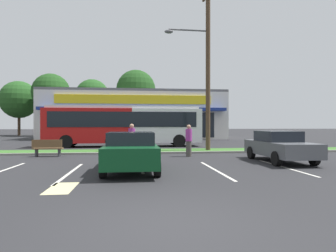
# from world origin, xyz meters

# --- Properties ---
(ground_plane) EXTENTS (240.00, 240.00, 0.00)m
(ground_plane) POSITION_xyz_m (0.00, 0.00, 0.00)
(ground_plane) COLOR #262628
(grass_median) EXTENTS (56.00, 2.20, 0.12)m
(grass_median) POSITION_xyz_m (0.00, 14.00, 0.06)
(grass_median) COLOR #386B28
(grass_median) RESTS_ON ground_plane
(curb_lip) EXTENTS (56.00, 0.24, 0.12)m
(curb_lip) POSITION_xyz_m (0.00, 12.78, 0.06)
(curb_lip) COLOR gray
(curb_lip) RESTS_ON ground_plane
(parking_stripe_0) EXTENTS (0.12, 4.80, 0.01)m
(parking_stripe_0) POSITION_xyz_m (-5.62, 6.63, 0.00)
(parking_stripe_0) COLOR silver
(parking_stripe_0) RESTS_ON ground_plane
(parking_stripe_1) EXTENTS (0.12, 4.80, 0.01)m
(parking_stripe_1) POSITION_xyz_m (-2.93, 6.00, 0.00)
(parking_stripe_1) COLOR silver
(parking_stripe_1) RESTS_ON ground_plane
(parking_stripe_2) EXTENTS (0.12, 4.80, 0.01)m
(parking_stripe_2) POSITION_xyz_m (-0.27, 7.83, 0.00)
(parking_stripe_2) COLOR silver
(parking_stripe_2) RESTS_ON ground_plane
(parking_stripe_3) EXTENTS (0.12, 4.80, 0.01)m
(parking_stripe_3) POSITION_xyz_m (2.57, 6.04, 0.00)
(parking_stripe_3) COLOR silver
(parking_stripe_3) RESTS_ON ground_plane
(parking_stripe_4) EXTENTS (0.12, 4.80, 0.01)m
(parking_stripe_4) POSITION_xyz_m (5.61, 6.44, 0.00)
(parking_stripe_4) COLOR silver
(parking_stripe_4) RESTS_ON ground_plane
(lot_arrow) EXTENTS (0.70, 1.60, 0.01)m
(lot_arrow) POSITION_xyz_m (-2.60, 3.30, 0.00)
(lot_arrow) COLOR beige
(lot_arrow) RESTS_ON ground_plane
(storefront_building) EXTENTS (22.91, 12.17, 6.11)m
(storefront_building) POSITION_xyz_m (-0.55, 35.42, 3.06)
(storefront_building) COLOR silver
(storefront_building) RESTS_ON ground_plane
(tree_far_left) EXTENTS (6.14, 6.14, 9.00)m
(tree_far_left) POSITION_xyz_m (-19.56, 46.36, 5.92)
(tree_far_left) COLOR #473323
(tree_far_left) RESTS_ON ground_plane
(tree_left) EXTENTS (5.87, 5.87, 9.81)m
(tree_left) POSITION_xyz_m (-13.61, 43.21, 6.85)
(tree_left) COLOR #473323
(tree_left) RESTS_ON ground_plane
(tree_mid_left) EXTENTS (5.63, 5.63, 9.51)m
(tree_mid_left) POSITION_xyz_m (-7.70, 46.40, 6.68)
(tree_mid_left) COLOR #473323
(tree_mid_left) RESTS_ON ground_plane
(tree_mid) EXTENTS (6.37, 6.37, 10.71)m
(tree_mid) POSITION_xyz_m (-0.32, 43.55, 7.51)
(tree_mid) COLOR #473323
(tree_mid) RESTS_ON ground_plane
(utility_pole) EXTENTS (3.03, 2.40, 10.98)m
(utility_pole) POSITION_xyz_m (4.09, 13.80, 5.85)
(utility_pole) COLOR #4C3826
(utility_pole) RESTS_ON ground_plane
(city_bus) EXTENTS (12.43, 2.80, 3.25)m
(city_bus) POSITION_xyz_m (-1.38, 19.09, 1.77)
(city_bus) COLOR #B71414
(city_bus) RESTS_ON ground_plane
(bus_stop_bench) EXTENTS (1.60, 0.45, 0.95)m
(bus_stop_bench) POSITION_xyz_m (-5.35, 11.81, 0.50)
(bus_stop_bench) COLOR brown
(bus_stop_bench) RESTS_ON ground_plane
(car_0) EXTENTS (2.02, 4.58, 1.49)m
(car_0) POSITION_xyz_m (-0.71, 6.12, 0.77)
(car_0) COLOR #0C3F1E
(car_0) RESTS_ON ground_plane
(car_1) EXTENTS (4.18, 1.90, 1.60)m
(car_1) POSITION_xyz_m (-0.29, 26.42, 0.81)
(car_1) COLOR silver
(car_1) RESTS_ON ground_plane
(car_2) EXTENTS (1.94, 4.46, 1.47)m
(car_2) POSITION_xyz_m (6.32, 8.26, 0.75)
(car_2) COLOR #515459
(car_2) RESTS_ON ground_plane
(car_3) EXTENTS (4.72, 1.94, 1.44)m
(car_3) POSITION_xyz_m (-5.95, 26.36, 0.75)
(car_3) COLOR slate
(car_3) RESTS_ON ground_plane
(pedestrian_by_pole) EXTENTS (0.36, 0.36, 1.77)m
(pedestrian_by_pole) POSITION_xyz_m (2.43, 11.02, 0.89)
(pedestrian_by_pole) COLOR #47423D
(pedestrian_by_pole) RESTS_ON ground_plane
(pedestrian_mid) EXTENTS (0.37, 0.37, 1.82)m
(pedestrian_mid) POSITION_xyz_m (-0.72, 10.80, 0.92)
(pedestrian_mid) COLOR black
(pedestrian_mid) RESTS_ON ground_plane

